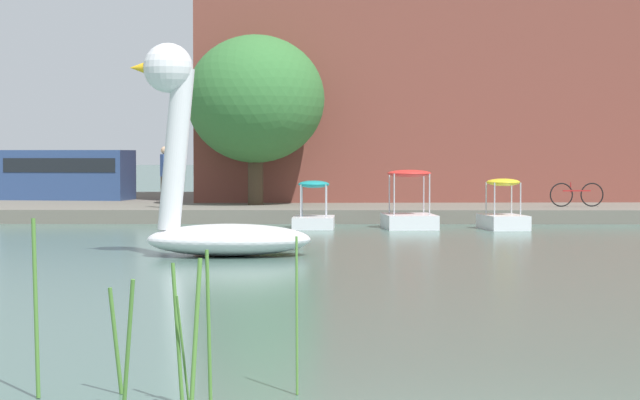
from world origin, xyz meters
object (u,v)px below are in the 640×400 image
at_px(pedal_boat_red, 409,210).
at_px(tree_broadleaf_behind_dock, 255,99).
at_px(pedal_boat_teal, 314,215).
at_px(bicycle_parked, 577,195).
at_px(parked_van, 68,173).
at_px(person_on_path, 165,174).
at_px(pedal_boat_yellow, 503,214).
at_px(swan_boat, 209,194).

height_order(pedal_boat_red, tree_broadleaf_behind_dock, tree_broadleaf_behind_dock).
bearing_deg(pedal_boat_teal, bicycle_parked, 29.75).
height_order(pedal_boat_teal, pedal_boat_red, pedal_boat_red).
height_order(tree_broadleaf_behind_dock, bicycle_parked, tree_broadleaf_behind_dock).
height_order(bicycle_parked, parked_van, parked_van).
distance_m(person_on_path, parked_van, 8.20).
relative_size(pedal_boat_yellow, bicycle_parked, 1.14).
bearing_deg(person_on_path, parked_van, 122.53).
height_order(pedal_boat_teal, parked_van, parked_van).
distance_m(pedal_boat_yellow, tree_broadleaf_behind_dock, 10.13).
bearing_deg(swan_boat, bicycle_parked, 55.20).
bearing_deg(person_on_path, swan_boat, -78.42).
distance_m(pedal_boat_red, tree_broadleaf_behind_dock, 8.28).
bearing_deg(parked_van, person_on_path, -57.47).
distance_m(swan_boat, parked_van, 21.34).
xyz_separation_m(pedal_boat_yellow, tree_broadleaf_behind_dock, (-7.08, 6.42, 3.36)).
bearing_deg(person_on_path, tree_broadleaf_behind_dock, 42.77).
bearing_deg(pedal_boat_yellow, tree_broadleaf_behind_dock, 137.83).
bearing_deg(pedal_boat_yellow, pedal_boat_red, 171.93).
distance_m(swan_boat, tree_broadleaf_behind_dock, 15.81).
distance_m(pedal_boat_teal, person_on_path, 5.91).
distance_m(pedal_boat_teal, parked_van, 13.86).
distance_m(pedal_boat_red, parked_van, 15.70).
bearing_deg(tree_broadleaf_behind_dock, pedal_boat_teal, -71.66).
height_order(pedal_boat_red, pedal_boat_yellow, pedal_boat_red).
relative_size(swan_boat, pedal_boat_yellow, 2.16).
bearing_deg(parked_van, bicycle_parked, -19.30).
relative_size(pedal_boat_red, bicycle_parked, 1.30).
height_order(pedal_boat_teal, person_on_path, person_on_path).
bearing_deg(swan_boat, parked_van, 109.47).
distance_m(pedal_boat_teal, pedal_boat_yellow, 5.12).
height_order(swan_boat, person_on_path, swan_boat).
xyz_separation_m(swan_boat, pedal_boat_teal, (1.86, 9.61, -0.87)).
height_order(pedal_boat_red, bicycle_parked, pedal_boat_red).
bearing_deg(pedal_boat_yellow, person_on_path, 157.36).
height_order(tree_broadleaf_behind_dock, parked_van, tree_broadleaf_behind_dock).
relative_size(pedal_boat_red, tree_broadleaf_behind_dock, 0.41).
distance_m(swan_boat, pedal_boat_red, 10.55).
height_order(swan_boat, parked_van, swan_boat).
height_order(pedal_boat_yellow, bicycle_parked, pedal_boat_yellow).
bearing_deg(swan_boat, pedal_boat_yellow, 52.86).
distance_m(tree_broadleaf_behind_dock, person_on_path, 4.23).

